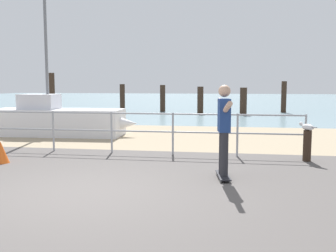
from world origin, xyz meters
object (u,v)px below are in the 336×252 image
Objects in this scene: seagull at (307,127)px; traffic_cone at (1,153)px; skateboard at (223,176)px; sailboat at (62,120)px; skateboarder at (224,124)px; bollard_short at (307,146)px.

seagull is 6.81m from traffic_cone.
traffic_cone reaches higher than skateboard.
traffic_cone is (-4.85, 0.61, 0.18)m from skateboard.
sailboat is 7.99m from seagull.
skateboard is at bearing -43.19° from sailboat.
skateboard is at bearing -7.23° from traffic_cone.
traffic_cone is at bearing 172.77° from skateboarder.
sailboat is 7.54m from skateboarder.
sailboat is at bearing 156.09° from seagull.
bollard_short is at bearing 10.92° from traffic_cone.
seagull is (1.81, 1.91, -0.22)m from skateboarder.
skateboard is 0.50× the size of skateboarder.
seagull reaches higher than bollard_short.
seagull is at bearing 130.16° from bollard_short.
seagull is (7.30, -3.24, 0.27)m from sailboat.
sailboat is 8.00m from bollard_short.
sailboat reaches higher than bollard_short.
bollard_short is at bearing 46.17° from skateboard.
seagull reaches higher than traffic_cone.
traffic_cone is at bearing -81.95° from sailboat.
skateboard is (5.49, -5.15, -0.46)m from sailboat.
skateboarder is at bearing -7.23° from traffic_cone.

